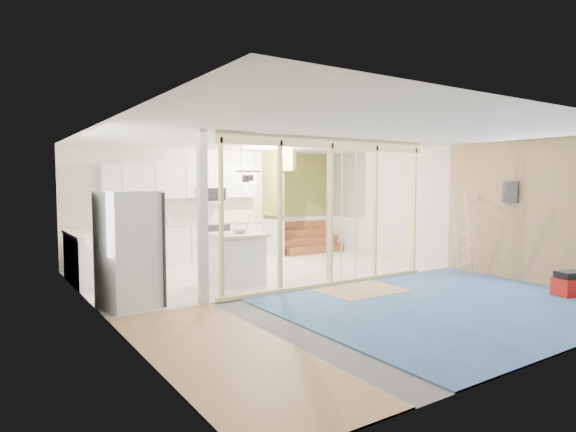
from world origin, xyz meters
TOP-DOWN VIEW (x-y plane):
  - room at (0.00, 0.00)m, footprint 7.01×8.01m
  - floor_overlays at (0.07, 0.06)m, footprint 7.00×8.00m
  - stud_frame at (-0.24, -0.00)m, footprint 4.66×0.14m
  - base_cabinets at (-1.61, 3.36)m, footprint 4.45×2.24m
  - upper_cabinets at (-0.84, 3.82)m, footprint 3.60×0.41m
  - green_partition at (2.04, 3.66)m, footprint 2.25×1.51m
  - pot_rack at (-0.31, 1.89)m, footprint 0.52×0.52m
  - sheathing_panel at (3.48, -2.00)m, footprint 0.02×4.00m
  - electrical_panel at (3.43, -1.40)m, footprint 0.04×0.30m
  - ceiling_light at (1.40, 3.00)m, footprint 0.32×0.32m
  - fridge at (-3.05, 0.45)m, footprint 0.87×0.85m
  - island at (-1.01, 1.10)m, footprint 0.94×0.94m
  - bowl at (-0.91, 1.11)m, footprint 0.34×0.34m
  - soap_bottle_a at (-1.37, 3.58)m, footprint 0.11×0.11m
  - soap_bottle_b at (0.70, 3.63)m, footprint 0.09×0.09m
  - toolbox at (3.00, -2.72)m, footprint 0.50×0.42m
  - ladder at (3.01, -0.72)m, footprint 0.90×0.05m

SIDE VIEW (x-z plane):
  - floor_overlays at x=0.07m, z-range 0.00..0.02m
  - toolbox at x=3.00m, z-range -0.01..0.40m
  - island at x=-1.01m, z-range 0.00..0.91m
  - base_cabinets at x=-1.61m, z-range 0.00..0.93m
  - fridge at x=-3.05m, z-range 0.00..1.70m
  - ladder at x=3.01m, z-range 0.02..1.69m
  - green_partition at x=2.04m, z-range -0.36..2.24m
  - bowl at x=-0.91m, z-range 0.92..0.98m
  - soap_bottle_b at x=0.70m, z-range 0.93..1.11m
  - soap_bottle_a at x=-1.37m, z-range 0.93..1.20m
  - sheathing_panel at x=3.48m, z-range 0.00..2.60m
  - room at x=0.00m, z-range 0.00..2.61m
  - stud_frame at x=-0.24m, z-range 0.29..2.89m
  - electrical_panel at x=3.43m, z-range 1.45..1.85m
  - upper_cabinets at x=-0.84m, z-range 1.39..2.25m
  - pot_rack at x=-0.31m, z-range 1.64..2.36m
  - ceiling_light at x=1.40m, z-range 2.50..2.58m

